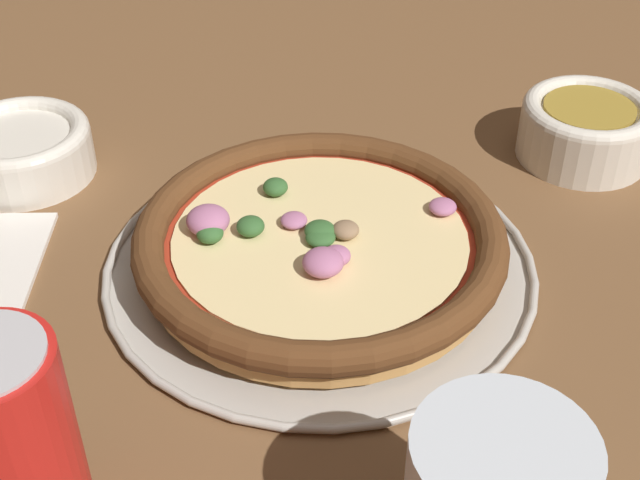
{
  "coord_description": "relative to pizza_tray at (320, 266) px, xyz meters",
  "views": [
    {
      "loc": [
        0.03,
        0.49,
        0.41
      ],
      "look_at": [
        0.0,
        0.0,
        0.03
      ],
      "focal_mm": 50.0,
      "sensor_mm": 36.0,
      "label": 1
    }
  ],
  "objects": [
    {
      "name": "bowl_near",
      "position": [
        -0.23,
        -0.14,
        0.02
      ],
      "size": [
        0.11,
        0.11,
        0.05
      ],
      "color": "silver",
      "rests_on": "ground_plane"
    },
    {
      "name": "ground_plane",
      "position": [
        0.0,
        0.0,
        -0.0
      ],
      "size": [
        3.0,
        3.0,
        0.0
      ],
      "primitive_type": "plane",
      "color": "brown"
    },
    {
      "name": "bowl_far",
      "position": [
        0.23,
        -0.14,
        0.02
      ],
      "size": [
        0.11,
        0.11,
        0.04
      ],
      "color": "silver",
      "rests_on": "ground_plane"
    },
    {
      "name": "beverage_can",
      "position": [
        0.16,
        0.2,
        0.06
      ],
      "size": [
        0.07,
        0.07,
        0.12
      ],
      "color": "red",
      "rests_on": "ground_plane"
    },
    {
      "name": "pizza",
      "position": [
        0.0,
        -0.0,
        0.02
      ],
      "size": [
        0.26,
        0.26,
        0.04
      ],
      "color": "tan",
      "rests_on": "pizza_tray"
    },
    {
      "name": "pizza_tray",
      "position": [
        0.0,
        0.0,
        0.0
      ],
      "size": [
        0.31,
        0.31,
        0.01
      ],
      "color": "#B7B2A8",
      "rests_on": "ground_plane"
    }
  ]
}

